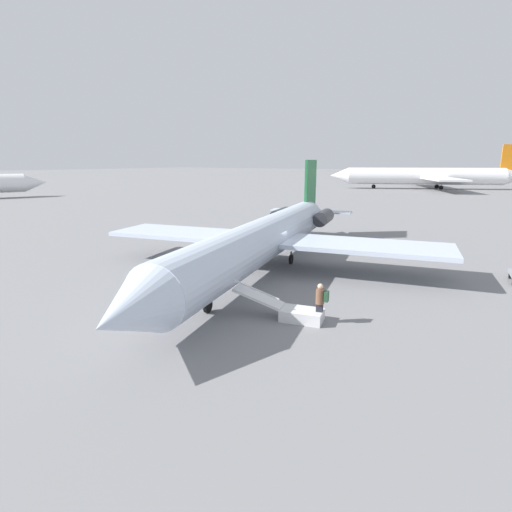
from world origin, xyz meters
TOP-DOWN VIEW (x-y plane):
  - ground_plane at (0.00, 0.00)m, footprint 600.00×600.00m
  - airplane_main at (-0.91, -0.22)m, footprint 29.20×22.44m
  - airplane_far_left at (-85.46, -8.06)m, footprint 33.96×43.16m
  - boarding_stairs at (5.83, 5.40)m, footprint 1.96×4.14m
  - passenger at (5.49, 6.55)m, footprint 0.40×0.56m

SIDE VIEW (x-z plane):
  - ground_plane at x=0.00m, z-range 0.00..0.00m
  - boarding_stairs at x=5.83m, z-range -0.48..1.22m
  - passenger at x=5.49m, z-range 0.13..1.87m
  - airplane_main at x=-0.91m, z-range -1.37..5.47m
  - airplane_far_left at x=-85.46m, z-range -2.13..8.42m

